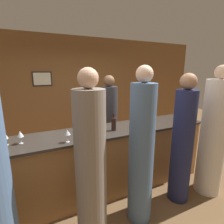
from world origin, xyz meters
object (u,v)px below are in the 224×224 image
guest_1 (141,153)px  guest_2 (213,137)px  bartender (109,124)px  wine_bottle_0 (114,124)px  guest_4 (182,143)px  guest_3 (91,167)px

guest_1 → guest_2: 1.32m
bartender → wine_bottle_0: (-0.31, -0.85, 0.28)m
guest_2 → guest_1: bearing=178.8°
guest_4 → guest_1: bearing=-176.6°
bartender → guest_1: bearing=80.7°
bartender → wine_bottle_0: size_ratio=6.95×
bartender → guest_4: 1.53m
bartender → wine_bottle_0: 0.95m
guest_3 → guest_4: bearing=2.4°
guest_1 → guest_4: bearing=3.4°
guest_4 → wine_bottle_0: (-0.82, 0.60, 0.24)m
guest_1 → guest_2: bearing=-1.2°
bartender → wine_bottle_0: bearing=69.9°
bartender → guest_1: 1.51m
guest_1 → guest_3: (-0.67, -0.02, -0.02)m
bartender → guest_2: guest_2 is taller
wine_bottle_0 → guest_4: bearing=-36.3°
guest_4 → guest_2: bearing=-7.2°
guest_1 → bartender: bearing=80.7°
guest_3 → wine_bottle_0: 0.92m
guest_3 → guest_4: 1.42m
guest_1 → guest_4: 0.75m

